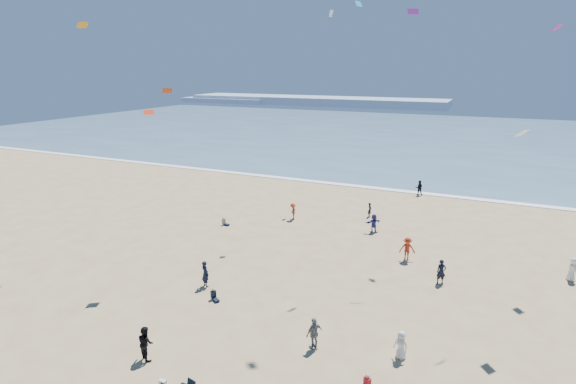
% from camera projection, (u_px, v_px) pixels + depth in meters
% --- Properties ---
extents(ocean, '(220.00, 100.00, 0.06)m').
position_uv_depth(ocean, '(440.00, 137.00, 101.16)').
color(ocean, '#476B84').
rests_on(ocean, ground).
extents(surf_line, '(220.00, 1.20, 0.08)m').
position_uv_depth(surf_line, '(394.00, 190.00, 57.33)').
color(surf_line, white).
rests_on(surf_line, ground).
extents(headland_far, '(110.00, 20.00, 3.20)m').
position_uv_depth(headland_far, '(314.00, 101.00, 190.49)').
color(headland_far, '#7A8EA8').
rests_on(headland_far, ground).
extents(headland_near, '(40.00, 14.00, 2.00)m').
position_uv_depth(headland_near, '(227.00, 100.00, 202.28)').
color(headland_near, '#7A8EA8').
rests_on(headland_near, ground).
extents(standing_flyers, '(25.27, 50.06, 1.95)m').
position_uv_depth(standing_flyers, '(366.00, 271.00, 32.58)').
color(standing_flyers, '#A72C17').
rests_on(standing_flyers, ground).
extents(seated_group, '(23.26, 26.35, 0.84)m').
position_uv_depth(seated_group, '(257.00, 336.00, 25.48)').
color(seated_group, white).
rests_on(seated_group, ground).
extents(white_tote, '(0.35, 0.20, 0.40)m').
position_uv_depth(white_tote, '(163.00, 384.00, 22.00)').
color(white_tote, silver).
rests_on(white_tote, ground).
extents(kites_aloft, '(36.48, 44.37, 30.86)m').
position_uv_depth(kites_aloft, '(462.00, 83.00, 21.70)').
color(kites_aloft, '#F45221').
rests_on(kites_aloft, ground).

